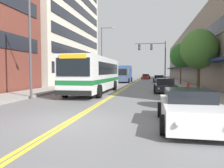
{
  "coord_description": "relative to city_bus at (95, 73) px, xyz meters",
  "views": [
    {
      "loc": [
        3.14,
        -8.01,
        1.94
      ],
      "look_at": [
        -1.24,
        15.67,
        0.55
      ],
      "focal_mm": 35.0,
      "sensor_mm": 36.0,
      "label": 1
    }
  ],
  "objects": [
    {
      "name": "sidewalk_left",
      "position": [
        -5.21,
        25.81,
        -1.69
      ],
      "size": [
        3.38,
        106.0,
        0.16
      ],
      "color": "gray",
      "rests_on": "ground_plane"
    },
    {
      "name": "office_tower_left",
      "position": [
        -13.13,
        17.12,
        9.48
      ],
      "size": [
        12.08,
        24.15,
        22.5
      ],
      "color": "beige",
      "rests_on": "ground_plane"
    },
    {
      "name": "street_lamp_left_near",
      "position": [
        -2.97,
        -5.12,
        3.42
      ],
      "size": [
        2.63,
        0.28,
        8.75
      ],
      "color": "#47474C",
      "rests_on": "ground_plane"
    },
    {
      "name": "car_beige_parked_left_mid",
      "position": [
        -2.34,
        10.1,
        -1.19
      ],
      "size": [
        2.16,
        4.86,
        1.21
      ],
      "color": "#BCAD89",
      "rests_on": "ground_plane"
    },
    {
      "name": "fire_hydrant",
      "position": [
        7.93,
        -1.07,
        -1.17
      ],
      "size": [
        0.29,
        0.21,
        0.89
      ],
      "color": "red",
      "rests_on": "sidewalk_right"
    },
    {
      "name": "car_red_moving_lead",
      "position": [
        3.42,
        37.82,
        -1.17
      ],
      "size": [
        2.06,
        4.9,
        1.29
      ],
      "color": "maroon",
      "rests_on": "ground_plane"
    },
    {
      "name": "storefront_row_right",
      "position": [
        15.09,
        25.81,
        3.1
      ],
      "size": [
        9.1,
        68.0,
        9.75
      ],
      "color": "gray",
      "rests_on": "ground_plane"
    },
    {
      "name": "street_tree_right_mid",
      "position": [
        9.42,
        2.65,
        2.27
      ],
      "size": [
        3.4,
        3.4,
        5.76
      ],
      "color": "brown",
      "rests_on": "sidewalk_right"
    },
    {
      "name": "traffic_signal_mast",
      "position": [
        5.54,
        17.83,
        3.12
      ],
      "size": [
        5.1,
        0.38,
        6.93
      ],
      "color": "#47474C",
      "rests_on": "ground_plane"
    },
    {
      "name": "sidewalk_right",
      "position": [
        9.17,
        25.81,
        -1.69
      ],
      "size": [
        3.38,
        106.0,
        0.16
      ],
      "color": "gray",
      "rests_on": "ground_plane"
    },
    {
      "name": "city_bus",
      "position": [
        0.0,
        0.0,
        0.0
      ],
      "size": [
        2.93,
        11.08,
        3.12
      ],
      "color": "silver",
      "rests_on": "ground_plane"
    },
    {
      "name": "box_truck",
      "position": [
        0.08,
        19.85,
        -0.23
      ],
      "size": [
        2.55,
        7.08,
        2.97
      ],
      "color": "#475675",
      "rests_on": "ground_plane"
    },
    {
      "name": "ground_plane",
      "position": [
        1.98,
        25.81,
        -1.77
      ],
      "size": [
        240.0,
        240.0,
        0.0
      ],
      "primitive_type": "plane",
      "color": "slate"
    },
    {
      "name": "car_white_parked_right_foreground",
      "position": [
        6.42,
        -11.08,
        -1.15
      ],
      "size": [
        2.11,
        4.52,
        1.3
      ],
      "color": "white",
      "rests_on": "ground_plane"
    },
    {
      "name": "street_tree_right_far",
      "position": [
        9.06,
        12.86,
        2.4
      ],
      "size": [
        3.07,
        3.07,
        5.71
      ],
      "color": "brown",
      "rests_on": "sidewalk_right"
    },
    {
      "name": "car_slate_blue_parked_right_mid",
      "position": [
        6.33,
        21.59,
        -1.18
      ],
      "size": [
        2.13,
        4.38,
        1.27
      ],
      "color": "#475675",
      "rests_on": "ground_plane"
    },
    {
      "name": "centre_line",
      "position": [
        1.98,
        25.81,
        -1.76
      ],
      "size": [
        0.34,
        106.0,
        0.01
      ],
      "color": "yellow",
      "rests_on": "ground_plane"
    },
    {
      "name": "car_navy_moving_second",
      "position": [
        3.49,
        44.01,
        -1.2
      ],
      "size": [
        1.97,
        4.38,
        1.19
      ],
      "color": "#19234C",
      "rests_on": "ground_plane"
    },
    {
      "name": "car_charcoal_parked_right_far",
      "position": [
        6.29,
        1.68,
        -1.17
      ],
      "size": [
        2.06,
        4.31,
        1.29
      ],
      "color": "#232328",
      "rests_on": "ground_plane"
    },
    {
      "name": "street_lamp_left_far",
      "position": [
        -3.04,
        16.81,
        3.69
      ],
      "size": [
        2.31,
        0.28,
        9.35
      ],
      "color": "#47474C",
      "rests_on": "ground_plane"
    }
  ]
}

